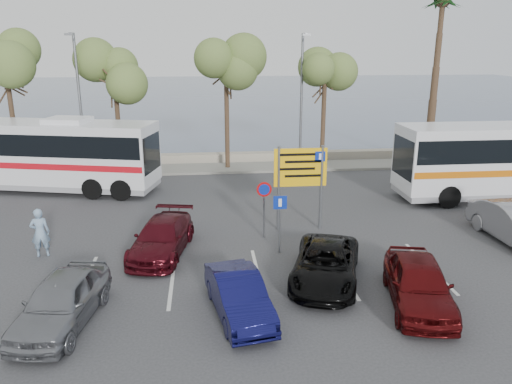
{
  "coord_description": "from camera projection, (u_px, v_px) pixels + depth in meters",
  "views": [
    {
      "loc": [
        -2.87,
        -16.4,
        7.6
      ],
      "look_at": [
        -0.86,
        3.0,
        1.76
      ],
      "focal_mm": 35.0,
      "sensor_mm": 36.0,
      "label": 1
    }
  ],
  "objects": [
    {
      "name": "tree_far_left",
      "position": [
        5.0,
        66.0,
        28.23
      ],
      "size": [
        3.2,
        3.2,
        7.6
      ],
      "color": "#382619",
      "rests_on": "kerb_strip"
    },
    {
      "name": "ground",
      "position": [
        288.0,
        261.0,
        18.09
      ],
      "size": [
        120.0,
        120.0,
        0.0
      ],
      "primitive_type": "plane",
      "color": "#343436",
      "rests_on": "ground"
    },
    {
      "name": "car_red",
      "position": [
        419.0,
        283.0,
        14.88
      ],
      "size": [
        2.61,
        4.55,
        1.46
      ],
      "primitive_type": "imported",
      "rotation": [
        0.0,
        0.0,
        -0.22
      ],
      "color": "#4D0B0C",
      "rests_on": "ground"
    },
    {
      "name": "pedestrian_near",
      "position": [
        40.0,
        233.0,
        18.29
      ],
      "size": [
        0.75,
        0.57,
        1.85
      ],
      "primitive_type": "imported",
      "rotation": [
        0.0,
        0.0,
        3.34
      ],
      "color": "#7E9BB8",
      "rests_on": "ground"
    },
    {
      "name": "street_lamp_right",
      "position": [
        302.0,
        95.0,
        29.95
      ],
      "size": [
        0.45,
        1.15,
        8.01
      ],
      "color": "slate",
      "rests_on": "kerb_strip"
    },
    {
      "name": "kerb_strip",
      "position": [
        251.0,
        167.0,
        31.41
      ],
      "size": [
        44.0,
        2.4,
        0.15
      ],
      "primitive_type": "cube",
      "color": "gray",
      "rests_on": "ground"
    },
    {
      "name": "direction_sign",
      "position": [
        300.0,
        174.0,
        20.54
      ],
      "size": [
        2.2,
        0.12,
        3.6
      ],
      "color": "slate",
      "rests_on": "ground"
    },
    {
      "name": "seawall",
      "position": [
        249.0,
        157.0,
        33.25
      ],
      "size": [
        48.0,
        0.8,
        0.6
      ],
      "primitive_type": "cube",
      "color": "gray",
      "rests_on": "ground"
    },
    {
      "name": "sign_no_stop",
      "position": [
        264.0,
        201.0,
        19.85
      ],
      "size": [
        0.6,
        0.08,
        2.35
      ],
      "color": "slate",
      "rests_on": "ground"
    },
    {
      "name": "car_maroon",
      "position": [
        162.0,
        237.0,
        18.6
      ],
      "size": [
        2.6,
        4.66,
        1.28
      ],
      "primitive_type": "imported",
      "rotation": [
        0.0,
        0.0,
        -0.19
      ],
      "color": "#440B13",
      "rests_on": "ground"
    },
    {
      "name": "car_blue",
      "position": [
        239.0,
        295.0,
        14.38
      ],
      "size": [
        2.0,
        3.97,
        1.25
      ],
      "primitive_type": "imported",
      "rotation": [
        0.0,
        0.0,
        0.19
      ],
      "color": "#0D0E40",
      "rests_on": "ground"
    },
    {
      "name": "sign_parking",
      "position": [
        280.0,
        216.0,
        18.41
      ],
      "size": [
        0.5,
        0.07,
        2.25
      ],
      "color": "slate",
      "rests_on": "ground"
    },
    {
      "name": "tree_right",
      "position": [
        325.0,
        68.0,
        30.11
      ],
      "size": [
        3.2,
        3.2,
        7.4
      ],
      "color": "#382619",
      "rests_on": "kerb_strip"
    },
    {
      "name": "sea",
      "position": [
        223.0,
        95.0,
        75.26
      ],
      "size": [
        140.0,
        140.0,
        0.0
      ],
      "primitive_type": "plane",
      "color": "#45566F",
      "rests_on": "ground"
    },
    {
      "name": "street_lamp_left",
      "position": [
        79.0,
        97.0,
        28.67
      ],
      "size": [
        0.45,
        1.15,
        8.01
      ],
      "color": "slate",
      "rests_on": "kerb_strip"
    },
    {
      "name": "palm_tree",
      "position": [
        443.0,
        3.0,
        29.74
      ],
      "size": [
        4.8,
        4.8,
        11.2
      ],
      "color": "#382619",
      "rests_on": "kerb_strip"
    },
    {
      "name": "tree_mid",
      "position": [
        226.0,
        60.0,
        29.38
      ],
      "size": [
        3.2,
        3.2,
        8.0
      ],
      "color": "#382619",
      "rests_on": "kerb_strip"
    },
    {
      "name": "suv_black",
      "position": [
        326.0,
        264.0,
        16.4
      ],
      "size": [
        3.35,
        4.89,
        1.24
      ],
      "primitive_type": "imported",
      "rotation": [
        0.0,
        0.0,
        -0.32
      ],
      "color": "black",
      "rests_on": "ground"
    },
    {
      "name": "tree_left",
      "position": [
        114.0,
        72.0,
        28.92
      ],
      "size": [
        3.2,
        3.2,
        7.2
      ],
      "color": "#382619",
      "rests_on": "kerb_strip"
    },
    {
      "name": "car_silver_a",
      "position": [
        61.0,
        301.0,
        13.86
      ],
      "size": [
        2.35,
        4.4,
        1.42
      ],
      "primitive_type": "imported",
      "rotation": [
        0.0,
        0.0,
        -0.17
      ],
      "color": "slate",
      "rests_on": "ground"
    },
    {
      "name": "coach_bus_left",
      "position": [
        38.0,
        157.0,
        26.42
      ],
      "size": [
        12.87,
        5.63,
        3.93
      ],
      "color": "silver",
      "rests_on": "ground"
    },
    {
      "name": "lane_markings",
      "position": [
        260.0,
        275.0,
        17.03
      ],
      "size": [
        12.02,
        4.2,
        0.01
      ],
      "primitive_type": null,
      "color": "silver",
      "rests_on": "ground"
    },
    {
      "name": "pedestrian_far",
      "position": [
        467.0,
        183.0,
        25.05
      ],
      "size": [
        0.77,
        0.93,
        1.72
      ],
      "primitive_type": "imported",
      "rotation": [
        0.0,
        0.0,
        1.72
      ],
      "color": "#353B4F",
      "rests_on": "ground"
    }
  ]
}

